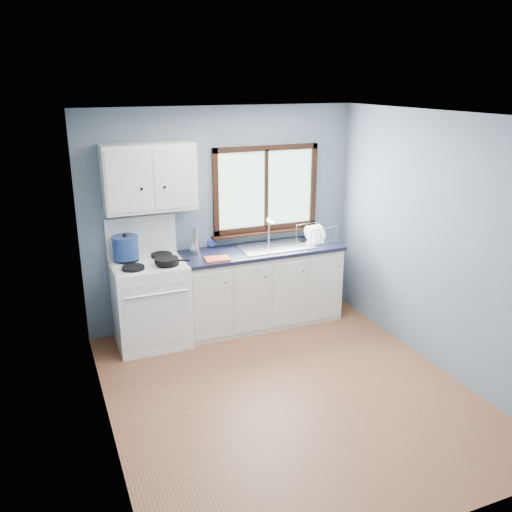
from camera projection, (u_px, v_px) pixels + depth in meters
name	position (u px, v px, depth m)	size (l,w,h in m)	color
floor	(288.00, 392.00, 5.05)	(3.20, 3.60, 0.02)	brown
ceiling	(293.00, 114.00, 4.26)	(3.20, 3.60, 0.02)	white
wall_back	(222.00, 217.00, 6.25)	(3.20, 0.02, 2.50)	slate
wall_front	(429.00, 362.00, 3.07)	(3.20, 0.02, 2.50)	slate
wall_left	(98.00, 291.00, 4.08)	(0.02, 3.60, 2.50)	slate
wall_right	(440.00, 244.00, 5.24)	(0.02, 3.60, 2.50)	slate
gas_range	(150.00, 301.00, 5.85)	(0.76, 0.69, 1.36)	white
base_cabinets	(261.00, 290.00, 6.36)	(1.85, 0.60, 0.88)	silver
countertop	(261.00, 250.00, 6.20)	(1.89, 0.64, 0.04)	black
sink	(275.00, 252.00, 6.28)	(0.84, 0.46, 0.44)	silver
window	(266.00, 195.00, 6.34)	(1.36, 0.10, 1.03)	#9EC6A8
upper_cabinets	(149.00, 177.00, 5.61)	(0.95, 0.35, 0.70)	silver
skillet	(167.00, 260.00, 5.61)	(0.40, 0.32, 0.05)	black
stockpot	(126.00, 247.00, 5.71)	(0.36, 0.36, 0.28)	navy
utensil_crock	(195.00, 246.00, 6.03)	(0.13, 0.13, 0.36)	silver
thermos	(196.00, 241.00, 5.95)	(0.07, 0.07, 0.31)	silver
soap_bottle	(211.00, 237.00, 6.20)	(0.10, 0.10, 0.26)	#2E49B8
dish_towel	(217.00, 259.00, 5.82)	(0.26, 0.19, 0.02)	#E25234
dish_rack	(315.00, 237.00, 6.47)	(0.45, 0.37, 0.21)	silver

